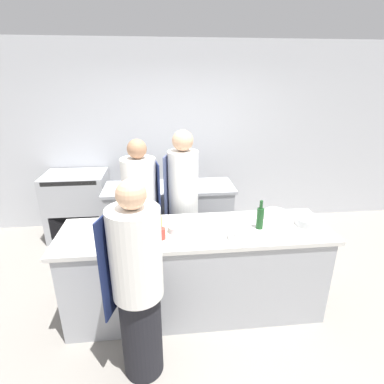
% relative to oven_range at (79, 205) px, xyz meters
% --- Properties ---
extents(ground_plane, '(16.00, 16.00, 0.00)m').
position_rel_oven_range_xyz_m(ground_plane, '(1.56, -1.76, -0.49)').
color(ground_plane, gray).
extents(wall_back, '(8.00, 0.06, 2.80)m').
position_rel_oven_range_xyz_m(wall_back, '(1.56, 0.37, 0.91)').
color(wall_back, silver).
rests_on(wall_back, ground_plane).
extents(prep_counter, '(2.58, 0.73, 0.92)m').
position_rel_oven_range_xyz_m(prep_counter, '(1.56, -1.76, -0.03)').
color(prep_counter, '#A8AAAF').
rests_on(prep_counter, ground_plane).
extents(pass_counter, '(1.72, 0.61, 0.92)m').
position_rel_oven_range_xyz_m(pass_counter, '(1.35, -0.51, -0.03)').
color(pass_counter, '#A8AAAF').
rests_on(pass_counter, ground_plane).
extents(oven_range, '(0.87, 0.64, 0.98)m').
position_rel_oven_range_xyz_m(oven_range, '(0.00, 0.00, 0.00)').
color(oven_range, '#A8AAAF').
rests_on(oven_range, ground_plane).
extents(chef_at_prep_near, '(0.43, 0.42, 1.67)m').
position_rel_oven_range_xyz_m(chef_at_prep_near, '(1.05, -2.41, 0.34)').
color(chef_at_prep_near, black).
rests_on(chef_at_prep_near, ground_plane).
extents(chef_at_stove, '(0.42, 0.40, 1.68)m').
position_rel_oven_range_xyz_m(chef_at_stove, '(1.01, -1.12, 0.35)').
color(chef_at_stove, black).
rests_on(chef_at_stove, ground_plane).
extents(chef_at_pass_far, '(0.39, 0.38, 1.76)m').
position_rel_oven_range_xyz_m(chef_at_pass_far, '(1.49, -1.09, 0.40)').
color(chef_at_pass_far, black).
rests_on(chef_at_pass_far, ground_plane).
extents(bottle_olive_oil, '(0.07, 0.07, 0.29)m').
position_rel_oven_range_xyz_m(bottle_olive_oil, '(2.17, -1.79, 0.55)').
color(bottle_olive_oil, '#19471E').
rests_on(bottle_olive_oil, prep_counter).
extents(bottle_vinegar, '(0.07, 0.07, 0.25)m').
position_rel_oven_range_xyz_m(bottle_vinegar, '(1.21, -1.79, 0.53)').
color(bottle_vinegar, '#B2A84C').
rests_on(bottle_vinegar, prep_counter).
extents(bottle_wine, '(0.07, 0.07, 0.25)m').
position_rel_oven_range_xyz_m(bottle_wine, '(0.77, -1.99, 0.53)').
color(bottle_wine, '#2D5175').
rests_on(bottle_wine, prep_counter).
extents(bowl_mixing_large, '(0.22, 0.22, 0.08)m').
position_rel_oven_range_xyz_m(bowl_mixing_large, '(2.40, -1.59, 0.47)').
color(bowl_mixing_large, white).
rests_on(bowl_mixing_large, prep_counter).
extents(bowl_prep_small, '(0.17, 0.17, 0.06)m').
position_rel_oven_range_xyz_m(bowl_prep_small, '(1.38, -1.78, 0.47)').
color(bowl_prep_small, '#B7BABC').
rests_on(bowl_prep_small, prep_counter).
extents(bowl_ceramic_blue, '(0.21, 0.21, 0.09)m').
position_rel_oven_range_xyz_m(bowl_ceramic_blue, '(1.94, -1.96, 0.48)').
color(bowl_ceramic_blue, white).
rests_on(bowl_ceramic_blue, prep_counter).
extents(bowl_wooden_salad, '(0.25, 0.25, 0.07)m').
position_rel_oven_range_xyz_m(bowl_wooden_salad, '(2.67, -1.77, 0.47)').
color(bowl_wooden_salad, '#B7BABC').
rests_on(bowl_wooden_salad, prep_counter).
extents(cup, '(0.08, 0.08, 0.10)m').
position_rel_oven_range_xyz_m(cup, '(1.23, -1.89, 0.49)').
color(cup, '#B2382D').
rests_on(cup, prep_counter).
extents(cutting_board, '(0.33, 0.26, 0.01)m').
position_rel_oven_range_xyz_m(cutting_board, '(1.90, -1.66, 0.44)').
color(cutting_board, white).
rests_on(cutting_board, prep_counter).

